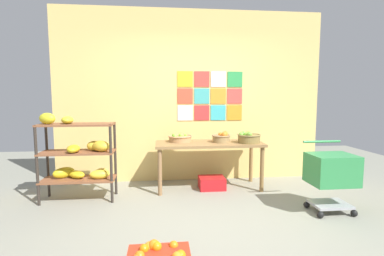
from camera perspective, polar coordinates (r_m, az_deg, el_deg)
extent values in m
plane|color=gray|center=(3.32, 3.29, -18.95)|extent=(9.69, 9.69, 0.00)
cube|color=#ECC870|center=(4.87, -0.24, 6.22)|extent=(4.44, 0.06, 2.83)
cube|color=yellow|center=(4.83, -1.38, 9.63)|extent=(0.25, 0.01, 0.25)
cube|color=#E14339|center=(4.86, 1.96, 9.61)|extent=(0.25, 0.01, 0.25)
cube|color=silver|center=(4.91, 5.24, 9.55)|extent=(0.25, 0.01, 0.25)
cube|color=green|center=(4.97, 8.45, 9.47)|extent=(0.25, 0.01, 0.25)
cube|color=#D24F35|center=(4.82, -1.37, 6.31)|extent=(0.25, 0.01, 0.25)
cube|color=#40A9A8|center=(4.85, 1.95, 6.31)|extent=(0.25, 0.01, 0.25)
cube|color=orange|center=(4.90, 5.21, 6.29)|extent=(0.25, 0.01, 0.25)
cube|color=#DD4940|center=(4.96, 8.40, 6.24)|extent=(0.25, 0.01, 0.25)
cube|color=white|center=(4.83, -1.36, 2.99)|extent=(0.25, 0.01, 0.25)
cube|color=red|center=(4.86, 1.93, 3.01)|extent=(0.25, 0.01, 0.25)
cube|color=#3AB6C0|center=(4.91, 5.18, 3.01)|extent=(0.25, 0.01, 0.25)
cube|color=orange|center=(4.97, 8.35, 3.01)|extent=(0.25, 0.01, 0.25)
cylinder|color=#302923|center=(4.25, -28.24, -6.59)|extent=(0.04, 0.04, 1.05)
cylinder|color=#302923|center=(3.99, -15.63, -6.86)|extent=(0.04, 0.04, 1.05)
cylinder|color=#302923|center=(4.57, -26.59, -5.66)|extent=(0.04, 0.04, 1.05)
cylinder|color=#302923|center=(4.33, -14.87, -5.83)|extent=(0.04, 0.04, 1.05)
cube|color=brown|center=(4.31, -21.36, -9.37)|extent=(0.97, 0.39, 0.03)
ellipsoid|color=yellow|center=(4.18, -17.74, -8.70)|extent=(0.28, 0.16, 0.12)
ellipsoid|color=gold|center=(4.26, -17.34, -8.39)|extent=(0.22, 0.18, 0.12)
ellipsoid|color=yellow|center=(4.32, -21.78, -8.48)|extent=(0.31, 0.29, 0.10)
ellipsoid|color=yellow|center=(4.40, -23.93, -8.03)|extent=(0.32, 0.30, 0.15)
cube|color=brown|center=(4.23, -21.56, -4.44)|extent=(0.97, 0.39, 0.02)
ellipsoid|color=yellow|center=(4.09, -17.49, -3.41)|extent=(0.32, 0.29, 0.15)
ellipsoid|color=yellow|center=(4.25, -18.02, -3.39)|extent=(0.21, 0.14, 0.10)
ellipsoid|color=gold|center=(4.18, -18.64, -3.33)|extent=(0.22, 0.15, 0.14)
ellipsoid|color=yellow|center=(4.14, -22.32, -3.80)|extent=(0.19, 0.27, 0.10)
cube|color=brown|center=(4.18, -21.76, 0.64)|extent=(0.97, 0.39, 0.02)
ellipsoid|color=yellow|center=(4.21, -23.33, 1.46)|extent=(0.19, 0.27, 0.10)
ellipsoid|color=yellow|center=(4.24, -26.62, 1.68)|extent=(0.27, 0.22, 0.15)
cube|color=olive|center=(4.45, 3.37, -3.09)|extent=(1.63, 0.65, 0.04)
cylinder|color=olive|center=(4.20, -6.35, -8.65)|extent=(0.06, 0.06, 0.68)
cylinder|color=olive|center=(4.46, 13.61, -7.93)|extent=(0.06, 0.06, 0.68)
cylinder|color=olive|center=(4.72, -6.33, -7.02)|extent=(0.06, 0.06, 0.68)
cylinder|color=olive|center=(4.94, 11.54, -6.50)|extent=(0.06, 0.06, 0.68)
cylinder|color=tan|center=(4.50, -2.34, -2.17)|extent=(0.35, 0.35, 0.08)
torus|color=tan|center=(4.50, -2.35, -1.65)|extent=(0.37, 0.37, 0.02)
sphere|color=#83D23E|center=(4.50, -2.18, -1.51)|extent=(0.06, 0.06, 0.06)
sphere|color=#71C62F|center=(4.56, -1.31, -1.48)|extent=(0.05, 0.05, 0.05)
sphere|color=#71C238|center=(4.54, -2.36, -1.41)|extent=(0.05, 0.05, 0.05)
sphere|color=#7FC230|center=(4.52, -2.38, -1.53)|extent=(0.05, 0.05, 0.05)
sphere|color=#81C13F|center=(4.41, -3.40, -1.68)|extent=(0.06, 0.06, 0.06)
sphere|color=#72C32D|center=(4.50, -3.63, -1.46)|extent=(0.06, 0.06, 0.06)
cylinder|color=#967A4B|center=(4.46, 5.76, -2.16)|extent=(0.26, 0.26, 0.10)
torus|color=#987951|center=(4.46, 5.77, -1.51)|extent=(0.28, 0.28, 0.02)
sphere|color=orange|center=(4.50, 5.63, -1.30)|extent=(0.07, 0.07, 0.07)
sphere|color=orange|center=(4.50, 6.51, -1.16)|extent=(0.09, 0.09, 0.09)
sphere|color=orange|center=(4.42, 6.39, -1.35)|extent=(0.10, 0.10, 0.10)
cylinder|color=olive|center=(4.47, 11.16, -2.12)|extent=(0.33, 0.33, 0.12)
torus|color=olive|center=(4.46, 11.18, -1.36)|extent=(0.35, 0.35, 0.02)
sphere|color=#79B13F|center=(4.39, 11.27, -1.22)|extent=(0.08, 0.08, 0.08)
sphere|color=#6EC343|center=(4.48, 10.11, -1.14)|extent=(0.08, 0.08, 0.08)
sphere|color=#7EB135|center=(4.43, 10.66, -1.25)|extent=(0.07, 0.07, 0.07)
sphere|color=#7BB236|center=(4.46, 11.17, -1.10)|extent=(0.08, 0.08, 0.08)
sphere|color=#7BC13E|center=(4.42, 9.67, -1.25)|extent=(0.07, 0.07, 0.07)
cube|color=red|center=(4.55, 3.92, -10.73)|extent=(0.39, 0.32, 0.18)
sphere|color=orange|center=(2.57, -9.45, -22.44)|extent=(0.08, 0.08, 0.08)
sphere|color=orange|center=(2.47, -10.31, -23.59)|extent=(0.08, 0.08, 0.08)
sphere|color=orange|center=(2.45, -2.27, -23.77)|extent=(0.08, 0.08, 0.08)
sphere|color=orange|center=(2.58, -6.97, -22.17)|extent=(0.08, 0.08, 0.08)
sphere|color=orange|center=(2.62, -8.41, -22.12)|extent=(0.09, 0.09, 0.09)
sphere|color=orange|center=(2.61, -3.63, -22.06)|extent=(0.08, 0.08, 0.08)
sphere|color=orange|center=(2.60, -7.53, -21.90)|extent=(0.09, 0.09, 0.09)
sphere|color=black|center=(3.83, 23.96, -15.35)|extent=(0.08, 0.08, 0.08)
sphere|color=black|center=(4.05, 29.31, -14.43)|extent=(0.08, 0.08, 0.08)
sphere|color=black|center=(4.09, 21.65, -13.86)|extent=(0.08, 0.08, 0.08)
sphere|color=black|center=(4.29, 26.77, -13.11)|extent=(0.08, 0.08, 0.08)
cube|color=#A5A8AD|center=(4.04, 25.49, -13.37)|extent=(0.44, 0.34, 0.03)
cube|color=#328F4B|center=(3.92, 25.79, -7.32)|extent=(0.52, 0.42, 0.36)
cylinder|color=#328F4B|center=(4.07, 24.20, -2.45)|extent=(0.50, 0.03, 0.03)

